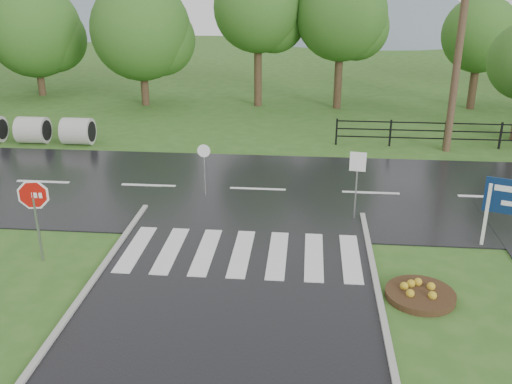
# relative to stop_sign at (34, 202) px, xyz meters

# --- Properties ---
(ground) EXTENTS (120.00, 120.00, 0.00)m
(ground) POSITION_rel_stop_sign_xyz_m (5.35, -4.18, -1.73)
(ground) COLOR #305C1E
(ground) RESTS_ON ground
(main_road) EXTENTS (90.00, 8.00, 0.04)m
(main_road) POSITION_rel_stop_sign_xyz_m (5.35, 5.82, -1.73)
(main_road) COLOR black
(main_road) RESTS_ON ground
(crosswalk) EXTENTS (6.50, 2.80, 0.02)m
(crosswalk) POSITION_rel_stop_sign_xyz_m (5.35, 0.82, -1.67)
(crosswalk) COLOR silver
(crosswalk) RESTS_ON ground
(fence_west) EXTENTS (9.58, 0.08, 1.20)m
(fence_west) POSITION_rel_stop_sign_xyz_m (13.10, 11.82, -1.01)
(fence_west) COLOR black
(fence_west) RESTS_ON ground
(hills) EXTENTS (102.00, 48.00, 48.00)m
(hills) POSITION_rel_stop_sign_xyz_m (8.84, 60.82, -17.27)
(hills) COLOR slate
(hills) RESTS_ON ground
(treeline) EXTENTS (83.20, 5.20, 10.00)m
(treeline) POSITION_rel_stop_sign_xyz_m (6.35, 19.82, -1.73)
(treeline) COLOR #2A5B1C
(treeline) RESTS_ON ground
(stop_sign) EXTENTS (1.09, 0.21, 2.47)m
(stop_sign) POSITION_rel_stop_sign_xyz_m (0.00, 0.00, 0.00)
(stop_sign) COLOR #939399
(stop_sign) RESTS_ON ground
(flower_bed) EXTENTS (1.67, 1.67, 0.33)m
(flower_bed) POSITION_rel_stop_sign_xyz_m (9.89, -0.98, -1.61)
(flower_bed) COLOR #332111
(flower_bed) RESTS_ON ground
(reg_sign_small) EXTENTS (0.49, 0.10, 2.23)m
(reg_sign_small) POSITION_rel_stop_sign_xyz_m (8.62, 3.54, -0.16)
(reg_sign_small) COLOR #939399
(reg_sign_small) RESTS_ON ground
(reg_sign_round) EXTENTS (0.44, 0.06, 1.91)m
(reg_sign_round) POSITION_rel_stop_sign_xyz_m (3.59, 4.98, -0.49)
(reg_sign_round) COLOR #939399
(reg_sign_round) RESTS_ON ground
(utility_pole_east) EXTENTS (1.63, 0.50, 9.31)m
(utility_pole_east) POSITION_rel_stop_sign_xyz_m (13.11, 11.32, 3.00)
(utility_pole_east) COLOR #473523
(utility_pole_east) RESTS_ON ground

